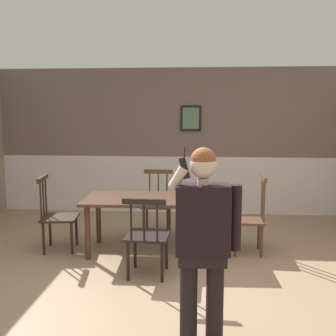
{
  "coord_description": "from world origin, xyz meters",
  "views": [
    {
      "loc": [
        0.41,
        -3.95,
        1.86
      ],
      "look_at": [
        0.11,
        -0.29,
        1.34
      ],
      "focal_mm": 42.93,
      "sensor_mm": 36.0,
      "label": 1
    }
  ],
  "objects_px": {
    "chair_near_window": "(251,218)",
    "chair_by_doorway": "(147,235)",
    "chair_opposite_corner": "(57,215)",
    "person_figure": "(203,235)",
    "chair_at_table_head": "(157,203)",
    "dining_table": "(153,204)"
  },
  "relations": [
    {
      "from": "person_figure",
      "to": "dining_table",
      "type": "bearing_deg",
      "value": -75.77
    },
    {
      "from": "chair_at_table_head",
      "to": "person_figure",
      "type": "relative_size",
      "value": 0.6
    },
    {
      "from": "chair_at_table_head",
      "to": "chair_opposite_corner",
      "type": "height_order",
      "value": "chair_opposite_corner"
    },
    {
      "from": "chair_near_window",
      "to": "person_figure",
      "type": "distance_m",
      "value": 2.3
    },
    {
      "from": "chair_near_window",
      "to": "chair_opposite_corner",
      "type": "relative_size",
      "value": 1.02
    },
    {
      "from": "chair_by_doorway",
      "to": "person_figure",
      "type": "xyz_separation_m",
      "value": [
        0.62,
        -1.3,
        0.43
      ]
    },
    {
      "from": "chair_near_window",
      "to": "chair_by_doorway",
      "type": "distance_m",
      "value": 1.53
    },
    {
      "from": "chair_opposite_corner",
      "to": "chair_by_doorway",
      "type": "bearing_deg",
      "value": 52.4
    },
    {
      "from": "chair_by_doorway",
      "to": "chair_at_table_head",
      "type": "bearing_deg",
      "value": 94.65
    },
    {
      "from": "chair_at_table_head",
      "to": "person_figure",
      "type": "distance_m",
      "value": 3.04
    },
    {
      "from": "chair_by_doorway",
      "to": "person_figure",
      "type": "relative_size",
      "value": 0.58
    },
    {
      "from": "chair_near_window",
      "to": "chair_by_doorway",
      "type": "relative_size",
      "value": 1.11
    },
    {
      "from": "chair_near_window",
      "to": "chair_by_doorway",
      "type": "height_order",
      "value": "chair_near_window"
    },
    {
      "from": "dining_table",
      "to": "person_figure",
      "type": "relative_size",
      "value": 1.15
    },
    {
      "from": "chair_opposite_corner",
      "to": "person_figure",
      "type": "xyz_separation_m",
      "value": [
        1.94,
        -2.06,
        0.43
      ]
    },
    {
      "from": "chair_at_table_head",
      "to": "person_figure",
      "type": "height_order",
      "value": "person_figure"
    },
    {
      "from": "chair_near_window",
      "to": "chair_at_table_head",
      "type": "bearing_deg",
      "value": 61.84
    },
    {
      "from": "dining_table",
      "to": "chair_by_doorway",
      "type": "distance_m",
      "value": 0.83
    },
    {
      "from": "dining_table",
      "to": "chair_opposite_corner",
      "type": "relative_size",
      "value": 1.81
    },
    {
      "from": "chair_by_doorway",
      "to": "chair_near_window",
      "type": "bearing_deg",
      "value": 36.85
    },
    {
      "from": "chair_at_table_head",
      "to": "chair_opposite_corner",
      "type": "distance_m",
      "value": 1.53
    },
    {
      "from": "chair_near_window",
      "to": "person_figure",
      "type": "height_order",
      "value": "person_figure"
    }
  ]
}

